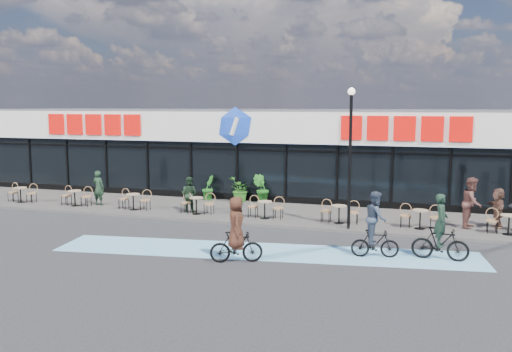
{
  "coord_description": "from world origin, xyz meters",
  "views": [
    {
      "loc": [
        9.05,
        -18.22,
        4.82
      ],
      "look_at": [
        2.1,
        3.5,
        1.83
      ],
      "focal_mm": 38.0,
      "sensor_mm": 36.0,
      "label": 1
    }
  ],
  "objects_px": {
    "patron_left": "(98,188)",
    "cyclist_a": "(375,228)",
    "lamp_post": "(350,146)",
    "potted_plant_left": "(208,188)",
    "pedestrian_b": "(472,203)",
    "potted_plant_right": "(261,189)",
    "patron_right": "(189,194)",
    "cyclist_b": "(440,237)",
    "pedestrian_a": "(498,208)",
    "potted_plant_mid": "(240,190)"
  },
  "relations": [
    {
      "from": "patron_left",
      "to": "pedestrian_a",
      "type": "height_order",
      "value": "patron_left"
    },
    {
      "from": "pedestrian_b",
      "to": "patron_right",
      "type": "bearing_deg",
      "value": 105.28
    },
    {
      "from": "potted_plant_left",
      "to": "cyclist_b",
      "type": "height_order",
      "value": "cyclist_b"
    },
    {
      "from": "potted_plant_right",
      "to": "cyclist_a",
      "type": "relative_size",
      "value": 0.64
    },
    {
      "from": "potted_plant_left",
      "to": "pedestrian_b",
      "type": "distance_m",
      "value": 12.43
    },
    {
      "from": "potted_plant_right",
      "to": "patron_right",
      "type": "distance_m",
      "value": 3.94
    },
    {
      "from": "patron_left",
      "to": "cyclist_b",
      "type": "bearing_deg",
      "value": 168.15
    },
    {
      "from": "patron_left",
      "to": "cyclist_a",
      "type": "xyz_separation_m",
      "value": [
        13.36,
        -4.77,
        0.04
      ]
    },
    {
      "from": "lamp_post",
      "to": "cyclist_b",
      "type": "distance_m",
      "value": 5.15
    },
    {
      "from": "patron_right",
      "to": "pedestrian_b",
      "type": "xyz_separation_m",
      "value": [
        11.79,
        0.38,
        0.2
      ]
    },
    {
      "from": "potted_plant_mid",
      "to": "patron_left",
      "type": "relative_size",
      "value": 0.74
    },
    {
      "from": "potted_plant_mid",
      "to": "cyclist_b",
      "type": "relative_size",
      "value": 0.58
    },
    {
      "from": "potted_plant_right",
      "to": "patron_left",
      "type": "distance_m",
      "value": 7.76
    },
    {
      "from": "pedestrian_b",
      "to": "cyclist_a",
      "type": "distance_m",
      "value": 5.95
    },
    {
      "from": "potted_plant_mid",
      "to": "potted_plant_right",
      "type": "distance_m",
      "value": 1.04
    },
    {
      "from": "patron_right",
      "to": "cyclist_b",
      "type": "height_order",
      "value": "cyclist_b"
    },
    {
      "from": "potted_plant_left",
      "to": "patron_right",
      "type": "xyz_separation_m",
      "value": [
        0.35,
        -3.02,
        0.16
      ]
    },
    {
      "from": "patron_left",
      "to": "potted_plant_right",
      "type": "bearing_deg",
      "value": -152.95
    },
    {
      "from": "lamp_post",
      "to": "patron_left",
      "type": "height_order",
      "value": "lamp_post"
    },
    {
      "from": "potted_plant_right",
      "to": "pedestrian_a",
      "type": "bearing_deg",
      "value": -13.33
    },
    {
      "from": "patron_left",
      "to": "cyclist_b",
      "type": "relative_size",
      "value": 0.78
    },
    {
      "from": "lamp_post",
      "to": "potted_plant_left",
      "type": "relative_size",
      "value": 4.34
    },
    {
      "from": "potted_plant_left",
      "to": "patron_left",
      "type": "height_order",
      "value": "patron_left"
    },
    {
      "from": "lamp_post",
      "to": "patron_left",
      "type": "xyz_separation_m",
      "value": [
        -12.04,
        1.38,
        -2.35
      ]
    },
    {
      "from": "lamp_post",
      "to": "cyclist_b",
      "type": "bearing_deg",
      "value": -43.06
    },
    {
      "from": "potted_plant_right",
      "to": "patron_right",
      "type": "xyz_separation_m",
      "value": [
        -2.4,
        -3.12,
        0.09
      ]
    },
    {
      "from": "pedestrian_a",
      "to": "cyclist_a",
      "type": "height_order",
      "value": "cyclist_a"
    },
    {
      "from": "patron_left",
      "to": "cyclist_a",
      "type": "height_order",
      "value": "cyclist_a"
    },
    {
      "from": "patron_right",
      "to": "cyclist_a",
      "type": "distance_m",
      "value": 9.78
    },
    {
      "from": "potted_plant_right",
      "to": "patron_right",
      "type": "height_order",
      "value": "patron_right"
    },
    {
      "from": "pedestrian_a",
      "to": "cyclist_b",
      "type": "distance_m",
      "value": 5.45
    },
    {
      "from": "cyclist_a",
      "to": "cyclist_b",
      "type": "relative_size",
      "value": 1.02
    },
    {
      "from": "pedestrian_b",
      "to": "cyclist_b",
      "type": "xyz_separation_m",
      "value": [
        -1.22,
        -4.71,
        -0.33
      ]
    },
    {
      "from": "potted_plant_mid",
      "to": "patron_right",
      "type": "relative_size",
      "value": 0.78
    },
    {
      "from": "potted_plant_left",
      "to": "pedestrian_b",
      "type": "bearing_deg",
      "value": -12.27
    },
    {
      "from": "lamp_post",
      "to": "pedestrian_b",
      "type": "bearing_deg",
      "value": 20.04
    },
    {
      "from": "patron_right",
      "to": "potted_plant_left",
      "type": "bearing_deg",
      "value": -79.83
    },
    {
      "from": "potted_plant_mid",
      "to": "cyclist_a",
      "type": "bearing_deg",
      "value": -46.33
    },
    {
      "from": "potted_plant_right",
      "to": "pedestrian_a",
      "type": "xyz_separation_m",
      "value": [
        10.35,
        -2.45,
        0.09
      ]
    },
    {
      "from": "potted_plant_left",
      "to": "patron_right",
      "type": "bearing_deg",
      "value": -83.43
    },
    {
      "from": "potted_plant_left",
      "to": "potted_plant_mid",
      "type": "distance_m",
      "value": 1.74
    },
    {
      "from": "cyclist_a",
      "to": "patron_left",
      "type": "bearing_deg",
      "value": 160.36
    },
    {
      "from": "lamp_post",
      "to": "cyclist_a",
      "type": "bearing_deg",
      "value": -68.72
    },
    {
      "from": "potted_plant_right",
      "to": "potted_plant_left",
      "type": "bearing_deg",
      "value": -178.05
    },
    {
      "from": "potted_plant_mid",
      "to": "lamp_post",
      "type": "bearing_deg",
      "value": -35.3
    },
    {
      "from": "lamp_post",
      "to": "patron_right",
      "type": "distance_m",
      "value": 7.77
    },
    {
      "from": "patron_right",
      "to": "potted_plant_right",
      "type": "bearing_deg",
      "value": -124.04
    },
    {
      "from": "patron_left",
      "to": "cyclist_b",
      "type": "distance_m",
      "value": 15.96
    },
    {
      "from": "lamp_post",
      "to": "potted_plant_mid",
      "type": "distance_m",
      "value": 7.67
    },
    {
      "from": "lamp_post",
      "to": "patron_right",
      "type": "xyz_separation_m",
      "value": [
        -7.29,
        1.26,
        -2.39
      ]
    }
  ]
}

